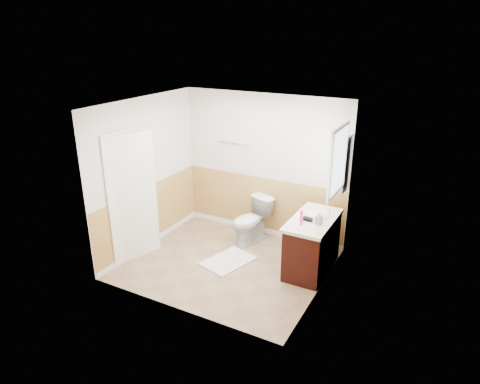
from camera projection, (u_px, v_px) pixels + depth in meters
The scene contains 32 objects.
floor at pixel (227, 264), 6.68m from camera, with size 3.00×3.00×0.00m, color #8C7051.
ceiling at pixel (225, 104), 5.78m from camera, with size 3.00×3.00×0.00m, color white.
wall_back at pixel (264, 166), 7.30m from camera, with size 3.00×3.00×0.00m, color silver.
wall_front at pixel (173, 223), 5.16m from camera, with size 3.00×3.00×0.00m, color silver.
wall_left at pixel (146, 174), 6.89m from camera, with size 3.00×3.00×0.00m, color silver.
wall_right at pixel (325, 209), 5.57m from camera, with size 3.00×3.00×0.00m, color silver.
wainscot_back at pixel (262, 207), 7.56m from camera, with size 3.00×3.00×0.00m, color tan.
wainscot_front at pixel (177, 276), 5.44m from camera, with size 3.00×3.00×0.00m, color tan.
wainscot_left at pixel (150, 217), 7.16m from camera, with size 2.60×2.60×0.00m, color tan.
wainscot_right at pixel (320, 259), 5.85m from camera, with size 2.60×2.60×0.00m, color tan.
toilet at pixel (251, 221), 7.27m from camera, with size 0.43×0.76×0.77m, color silver.
bath_mat at pixel (228, 261), 6.75m from camera, with size 0.55×0.80×0.02m, color silver.
vanity_cabinet at pixel (312, 246), 6.40m from camera, with size 0.55×1.10×0.80m, color black.
vanity_knob_left at pixel (292, 235), 6.40m from camera, with size 0.03×0.03×0.03m, color silver.
vanity_knob_right at pixel (296, 230), 6.56m from camera, with size 0.03×0.03×0.03m, color silver.
countertop at pixel (313, 220), 6.25m from camera, with size 0.60×1.15×0.05m, color white.
sink_basin at pixel (317, 214), 6.36m from camera, with size 0.36×0.36×0.02m, color silver.
faucet at pixel (329, 213), 6.26m from camera, with size 0.02×0.02×0.14m, color silver.
lotion_bottle at pixel (301, 217), 6.02m from camera, with size 0.05×0.05×0.22m, color #EA3C91.
soap_dispenser at pixel (319, 218), 6.04m from camera, with size 0.08×0.09×0.19m, color gray.
hair_dryer_body at pixel (308, 219), 6.15m from camera, with size 0.07×0.07×0.14m, color black.
hair_dryer_handle at pixel (308, 219), 6.23m from camera, with size 0.03×0.03×0.07m, color black.
mirror_panel at pixel (347, 165), 6.38m from camera, with size 0.02×0.35×0.90m, color silver.
window_frame at pixel (338, 161), 5.89m from camera, with size 0.04×0.80×1.00m, color white.
window_glass at pixel (339, 161), 5.88m from camera, with size 0.01×0.70×0.90m, color white.
door at pixel (134, 198), 6.56m from camera, with size 0.05×0.80×2.04m, color white.
door_frame at pixel (130, 196), 6.59m from camera, with size 0.02×0.92×2.10m, color white.
door_knob at pixel (151, 196), 6.83m from camera, with size 0.06×0.06×0.06m, color silver.
towel_bar at pixel (234, 143), 7.38m from camera, with size 0.02×0.02×0.62m, color silver.
tp_holder_bar at pixel (256, 196), 7.49m from camera, with size 0.02×0.02×0.14m, color silver.
tp_roll at pixel (256, 196), 7.49m from camera, with size 0.11×0.11×0.10m, color white.
tp_sheet at pixel (256, 202), 7.52m from camera, with size 0.10×0.01×0.16m, color white.
Camera 1 is at (2.93, -5.04, 3.46)m, focal length 31.71 mm.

